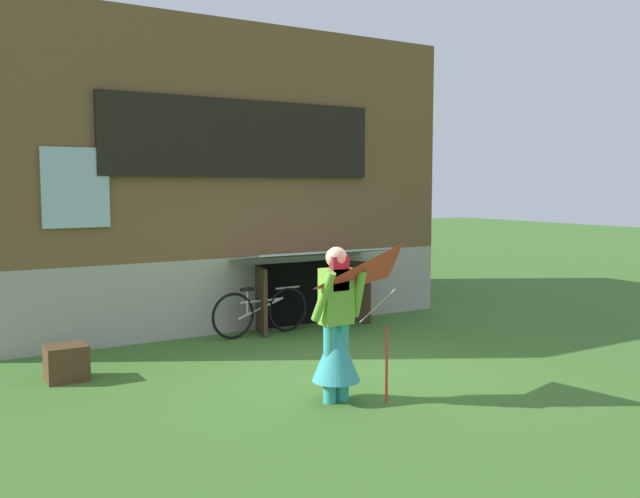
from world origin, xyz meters
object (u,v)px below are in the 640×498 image
object	(u,v)px
person	(336,337)
bicycle_silver	(261,312)
wooden_crate	(66,363)
kite	(402,284)

from	to	relation	value
person	bicycle_silver	distance (m)	3.45
bicycle_silver	wooden_crate	size ratio (longest dim) A/B	3.56
wooden_crate	kite	bearing A→B (deg)	-46.51
kite	bicycle_silver	bearing A→B (deg)	85.39
bicycle_silver	person	bearing A→B (deg)	-105.65
kite	wooden_crate	bearing A→B (deg)	133.49
kite	person	bearing A→B (deg)	128.13
person	wooden_crate	xyz separation A→B (m)	(-2.32, 2.35, -0.49)
kite	wooden_crate	xyz separation A→B (m)	(-2.76, 2.91, -1.10)
person	bicycle_silver	size ratio (longest dim) A/B	1.00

